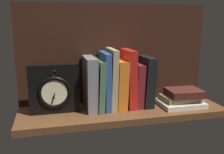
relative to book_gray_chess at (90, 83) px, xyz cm
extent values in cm
cube|color=brown|center=(12.16, -3.05, -11.38)|extent=(79.51, 24.53, 2.50)
cube|color=black|center=(12.16, 8.61, 10.16)|extent=(79.51, 1.20, 40.59)
cube|color=gray|center=(0.00, 0.00, 0.00)|extent=(4.03, 14.94, 20.28)
cube|color=#476B44|center=(3.36, 0.00, -0.52)|extent=(2.94, 16.03, 19.29)
cube|color=#2D4C8E|center=(5.82, 0.00, 0.83)|extent=(2.19, 14.76, 21.94)
cube|color=tan|center=(8.31, 0.00, 1.48)|extent=(3.00, 14.36, 23.27)
cube|color=orange|center=(11.63, 0.00, -0.71)|extent=(4.52, 13.92, 18.98)
cube|color=red|center=(15.42, 0.00, 1.22)|extent=(3.52, 13.81, 22.75)
cube|color=maroon|center=(18.87, 0.00, -1.58)|extent=(3.58, 12.61, 17.18)
cube|color=black|center=(22.64, 0.00, -0.26)|extent=(4.75, 13.69, 19.89)
cube|color=black|center=(-13.60, -0.64, -1.00)|extent=(18.26, 4.83, 18.26)
torus|color=black|center=(-13.60, -3.46, -1.94)|extent=(12.07, 1.48, 12.07)
cylinder|color=beige|center=(-13.60, -3.46, -1.94)|extent=(9.74, 0.60, 9.74)
cube|color=black|center=(-13.78, -3.96, -3.12)|extent=(0.66, 0.30, 2.40)
cube|color=black|center=(-14.08, -3.96, -3.78)|extent=(1.26, 0.30, 3.76)
torus|color=black|center=(-13.60, -3.06, 5.09)|extent=(2.44, 0.44, 2.44)
cube|color=beige|center=(36.07, -5.31, -9.22)|extent=(17.15, 12.92, 1.83)
cube|color=#9E8966|center=(36.59, -4.39, -7.24)|extent=(15.42, 10.56, 2.13)
cube|color=#471E19|center=(37.36, -5.28, -4.80)|extent=(13.94, 11.60, 2.74)
camera|label=1|loc=(-15.08, -96.27, 23.66)|focal=41.64mm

